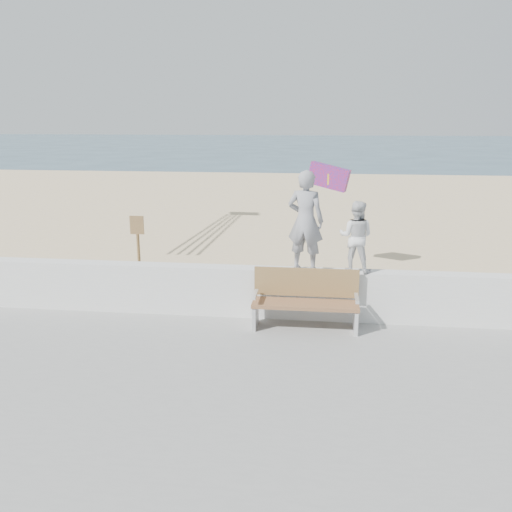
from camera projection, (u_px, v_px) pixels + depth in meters
The scene contains 8 objects.
ground at pixel (228, 373), 8.05m from camera, with size 220.00×220.00×0.00m, color #2F4D5E.
sand at pixel (278, 239), 16.70m from camera, with size 90.00×40.00×0.08m, color beige.
seawall at pixel (246, 291), 9.82m from camera, with size 30.00×0.35×0.90m, color silver.
adult at pixel (305, 221), 9.37m from camera, with size 0.64×0.42×1.75m, color gray.
child at pixel (356, 237), 9.33m from camera, with size 0.60×0.47×1.24m, color silver.
bench at pixel (306, 299), 9.24m from camera, with size 1.80×0.57×1.00m.
parafoil_kite at pixel (330, 177), 12.58m from camera, with size 1.03×0.49×0.69m.
sign at pixel (138, 242), 12.34m from camera, with size 0.32×0.07×1.46m.
Camera 1 is at (1.31, -7.26, 3.69)m, focal length 38.00 mm.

